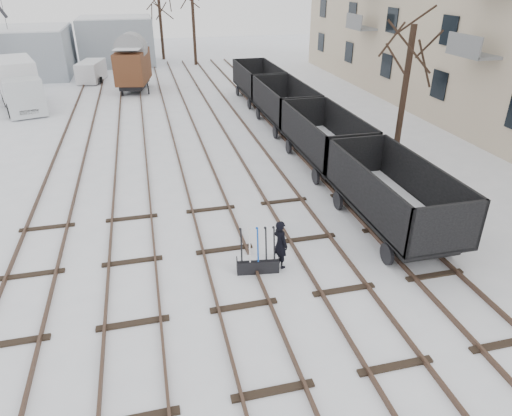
{
  "coord_description": "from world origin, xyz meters",
  "views": [
    {
      "loc": [
        -2.08,
        -9.81,
        8.28
      ],
      "look_at": [
        1.21,
        3.48,
        1.2
      ],
      "focal_mm": 32.0,
      "sensor_mm": 36.0,
      "label": 1
    }
  ],
  "objects_px": {
    "freight_wagon_a": "(391,206)",
    "box_van_wagon": "(133,65)",
    "ground_frame": "(258,263)",
    "panel_van": "(91,71)",
    "lorry": "(19,84)",
    "worker": "(280,244)"
  },
  "relations": [
    {
      "from": "freight_wagon_a",
      "to": "box_van_wagon",
      "type": "xyz_separation_m",
      "value": [
        -8.6,
        24.65,
        0.99
      ]
    },
    {
      "from": "box_van_wagon",
      "to": "panel_van",
      "type": "height_order",
      "value": "box_van_wagon"
    },
    {
      "from": "box_van_wagon",
      "to": "lorry",
      "type": "relative_size",
      "value": 0.65
    },
    {
      "from": "lorry",
      "to": "panel_van",
      "type": "bearing_deg",
      "value": 46.0
    },
    {
      "from": "panel_van",
      "to": "worker",
      "type": "bearing_deg",
      "value": -63.94
    },
    {
      "from": "ground_frame",
      "to": "panel_van",
      "type": "height_order",
      "value": "panel_van"
    },
    {
      "from": "worker",
      "to": "panel_van",
      "type": "bearing_deg",
      "value": -8.47
    },
    {
      "from": "ground_frame",
      "to": "freight_wagon_a",
      "type": "distance_m",
      "value": 5.43
    },
    {
      "from": "lorry",
      "to": "panel_van",
      "type": "distance_m",
      "value": 8.81
    },
    {
      "from": "ground_frame",
      "to": "panel_van",
      "type": "bearing_deg",
      "value": 110.67
    },
    {
      "from": "box_van_wagon",
      "to": "lorry",
      "type": "xyz_separation_m",
      "value": [
        -7.53,
        -3.42,
        -0.33
      ]
    },
    {
      "from": "ground_frame",
      "to": "box_van_wagon",
      "type": "bearing_deg",
      "value": 105.31
    },
    {
      "from": "ground_frame",
      "to": "freight_wagon_a",
      "type": "relative_size",
      "value": 0.24
    },
    {
      "from": "lorry",
      "to": "panel_van",
      "type": "height_order",
      "value": "lorry"
    },
    {
      "from": "ground_frame",
      "to": "box_van_wagon",
      "type": "relative_size",
      "value": 0.31
    },
    {
      "from": "freight_wagon_a",
      "to": "box_van_wagon",
      "type": "relative_size",
      "value": 1.3
    },
    {
      "from": "freight_wagon_a",
      "to": "panel_van",
      "type": "bearing_deg",
      "value": 112.64
    },
    {
      "from": "worker",
      "to": "lorry",
      "type": "bearing_deg",
      "value": 4.78
    },
    {
      "from": "ground_frame",
      "to": "freight_wagon_a",
      "type": "bearing_deg",
      "value": 22.68
    },
    {
      "from": "ground_frame",
      "to": "freight_wagon_a",
      "type": "xyz_separation_m",
      "value": [
        5.2,
        1.38,
        0.68
      ]
    },
    {
      "from": "worker",
      "to": "panel_van",
      "type": "distance_m",
      "value": 31.27
    },
    {
      "from": "ground_frame",
      "to": "box_van_wagon",
      "type": "height_order",
      "value": "box_van_wagon"
    }
  ]
}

